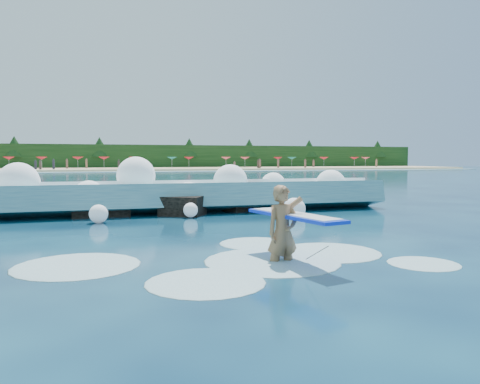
{
  "coord_description": "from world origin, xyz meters",
  "views": [
    {
      "loc": [
        -2.46,
        -10.93,
        2.17
      ],
      "look_at": [
        1.5,
        2.0,
        1.2
      ],
      "focal_mm": 35.0,
      "sensor_mm": 36.0,
      "label": 1
    }
  ],
  "objects": [
    {
      "name": "ground",
      "position": [
        0.0,
        0.0,
        0.0
      ],
      "size": [
        200.0,
        200.0,
        0.0
      ],
      "primitive_type": "plane",
      "color": "#061D37",
      "rests_on": "ground"
    },
    {
      "name": "beach",
      "position": [
        0.0,
        78.0,
        0.2
      ],
      "size": [
        140.0,
        20.0,
        0.4
      ],
      "primitive_type": "cube",
      "color": "tan",
      "rests_on": "ground"
    },
    {
      "name": "wet_band",
      "position": [
        0.0,
        67.0,
        0.04
      ],
      "size": [
        140.0,
        5.0,
        0.08
      ],
      "primitive_type": "cube",
      "color": "silver",
      "rests_on": "ground"
    },
    {
      "name": "treeline",
      "position": [
        0.0,
        88.0,
        2.5
      ],
      "size": [
        140.0,
        4.0,
        5.0
      ],
      "primitive_type": "cube",
      "color": "black",
      "rests_on": "ground"
    },
    {
      "name": "breaking_wave",
      "position": [
        0.24,
        8.06,
        0.56
      ],
      "size": [
        18.47,
        2.86,
        1.59
      ],
      "color": "teal",
      "rests_on": "ground"
    },
    {
      "name": "rock_cluster",
      "position": [
        0.28,
        7.55,
        0.38
      ],
      "size": [
        7.84,
        3.11,
        1.21
      ],
      "color": "black",
      "rests_on": "ground"
    },
    {
      "name": "surfer_with_board",
      "position": [
        1.23,
        -2.08,
        0.72
      ],
      "size": [
        1.27,
        3.08,
        1.96
      ],
      "color": "#8F6542",
      "rests_on": "ground"
    },
    {
      "name": "wave_spray",
      "position": [
        -0.16,
        7.97,
        1.07
      ],
      "size": [
        15.88,
        4.74,
        2.38
      ],
      "color": "white",
      "rests_on": "ground"
    },
    {
      "name": "surf_foam",
      "position": [
        0.4,
        -1.58,
        0.0
      ],
      "size": [
        8.86,
        5.32,
        0.15
      ],
      "color": "silver",
      "rests_on": "ground"
    },
    {
      "name": "beach_umbrellas",
      "position": [
        -0.14,
        79.48,
        2.25
      ],
      "size": [
        112.0,
        6.35,
        0.5
      ],
      "color": "#14817D",
      "rests_on": "ground"
    },
    {
      "name": "beachgoers",
      "position": [
        5.14,
        74.56,
        1.1
      ],
      "size": [
        109.15,
        12.73,
        1.94
      ],
      "color": "#3F332D",
      "rests_on": "ground"
    }
  ]
}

